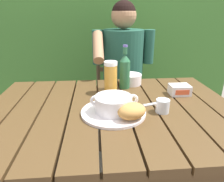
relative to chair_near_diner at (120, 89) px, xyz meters
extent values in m
cube|color=#4D361C|center=(-0.56, -0.87, 0.22)|extent=(0.13, 0.87, 0.04)
cube|color=#4D361C|center=(-0.42, -0.87, 0.22)|extent=(0.13, 0.87, 0.04)
cube|color=#4D361C|center=(-0.28, -0.87, 0.22)|extent=(0.13, 0.87, 0.04)
cube|color=#4D361C|center=(-0.15, -0.87, 0.22)|extent=(0.13, 0.87, 0.04)
cube|color=#4D361C|center=(-0.01, -0.87, 0.22)|extent=(0.13, 0.87, 0.04)
cube|color=#4D361C|center=(0.13, -0.87, 0.22)|extent=(0.13, 0.87, 0.04)
cube|color=#4D361C|center=(0.26, -0.87, 0.22)|extent=(0.13, 0.87, 0.04)
cube|color=#4D361C|center=(0.40, -0.87, 0.22)|extent=(0.13, 0.87, 0.04)
cube|color=#4D361C|center=(-0.15, -0.47, 0.16)|extent=(1.18, 0.03, 0.08)
cube|color=#4D361C|center=(-0.72, -0.48, -0.14)|extent=(0.06, 0.06, 0.69)
cube|color=#4D361C|center=(0.42, -0.48, -0.14)|extent=(0.06, 0.06, 0.69)
cube|color=#3E752E|center=(-0.15, 0.68, 0.39)|extent=(2.86, 0.60, 1.76)
cylinder|color=#4C3823|center=(-1.01, 0.83, 0.15)|extent=(0.10, 0.10, 1.28)
cylinder|color=#4C3823|center=(-0.65, 0.83, 0.22)|extent=(0.10, 0.10, 1.40)
cylinder|color=#4C3823|center=(-0.61, 0.83, 0.30)|extent=(0.10, 0.10, 1.56)
cylinder|color=#4C3B26|center=(0.20, -0.25, -0.26)|extent=(0.04, 0.04, 0.45)
cylinder|color=#4C3B26|center=(-0.20, -0.25, -0.26)|extent=(0.04, 0.04, 0.45)
cylinder|color=#4C3B26|center=(0.20, 0.13, -0.26)|extent=(0.04, 0.04, 0.45)
cylinder|color=#4C3B26|center=(-0.20, 0.13, -0.26)|extent=(0.04, 0.04, 0.45)
cube|color=#4C3B26|center=(0.00, -0.06, -0.03)|extent=(0.43, 0.42, 0.02)
cylinder|color=#4C3B26|center=(0.20, 0.13, 0.25)|extent=(0.04, 0.04, 0.56)
cylinder|color=#4C3B26|center=(-0.20, 0.13, 0.25)|extent=(0.04, 0.04, 0.56)
cube|color=#4C3B26|center=(0.00, 0.13, 0.16)|extent=(0.39, 0.02, 0.04)
cube|color=#4C3B26|center=(0.00, 0.13, 0.30)|extent=(0.39, 0.02, 0.04)
cube|color=#4C3B26|center=(0.00, 0.13, 0.44)|extent=(0.39, 0.02, 0.04)
cylinder|color=#1F4E3C|center=(0.08, -0.36, -0.26)|extent=(0.11, 0.11, 0.45)
cylinder|color=#1F4E3C|center=(0.08, -0.26, 0.02)|extent=(0.13, 0.40, 0.13)
cylinder|color=#1F4E3C|center=(-0.09, -0.36, -0.26)|extent=(0.11, 0.11, 0.45)
cylinder|color=#1F4E3C|center=(-0.09, -0.26, 0.02)|extent=(0.13, 0.40, 0.13)
cylinder|color=#1F4E3C|center=(0.00, -0.16, 0.29)|extent=(0.32, 0.32, 0.52)
sphere|color=#A0734F|center=(0.00, -0.16, 0.65)|extent=(0.19, 0.19, 0.19)
sphere|color=black|center=(0.00, -0.16, 0.67)|extent=(0.18, 0.18, 0.18)
cylinder|color=#1F4E3C|center=(0.20, -0.18, 0.42)|extent=(0.08, 0.08, 0.26)
cylinder|color=#1F4E3C|center=(-0.20, -0.18, 0.42)|extent=(0.08, 0.08, 0.26)
cylinder|color=#A0734F|center=(-0.20, -0.34, 0.45)|extent=(0.07, 0.25, 0.21)
cylinder|color=white|center=(-0.14, -0.93, 0.25)|extent=(0.30, 0.30, 0.01)
cylinder|color=white|center=(-0.14, -0.93, 0.29)|extent=(0.17, 0.17, 0.07)
cylinder|color=#994828|center=(-0.14, -0.93, 0.30)|extent=(0.15, 0.15, 0.01)
torus|color=white|center=(-0.23, -0.93, 0.31)|extent=(0.05, 0.01, 0.05)
torus|color=white|center=(-0.06, -0.93, 0.31)|extent=(0.05, 0.01, 0.05)
ellipsoid|color=#C38B44|center=(-0.08, -1.01, 0.29)|extent=(0.15, 0.13, 0.07)
cylinder|color=gold|center=(-0.14, -0.67, 0.32)|extent=(0.07, 0.07, 0.16)
cylinder|color=white|center=(-0.14, -0.67, 0.41)|extent=(0.07, 0.07, 0.02)
cylinder|color=#28623C|center=(-0.05, -0.61, 0.32)|extent=(0.06, 0.06, 0.17)
cone|color=#28623C|center=(-0.05, -0.61, 0.43)|extent=(0.06, 0.06, 0.04)
cylinder|color=#28623C|center=(-0.05, -0.61, 0.47)|extent=(0.02, 0.02, 0.04)
cylinder|color=#5D52A0|center=(-0.05, -0.61, 0.49)|extent=(0.03, 0.03, 0.01)
cylinder|color=silver|center=(0.08, -0.94, 0.27)|extent=(0.06, 0.06, 0.06)
cube|color=white|center=(0.24, -0.74, 0.27)|extent=(0.11, 0.08, 0.06)
cube|color=#E15731|center=(0.24, -0.78, 0.27)|extent=(0.08, 0.00, 0.03)
cube|color=silver|center=(0.03, -0.86, 0.24)|extent=(0.12, 0.05, 0.00)
cube|color=black|center=(-0.03, -0.88, 0.24)|extent=(0.07, 0.04, 0.01)
cylinder|color=white|center=(0.00, -0.54, 0.27)|extent=(0.14, 0.14, 0.06)
camera|label=1|loc=(-0.22, -1.76, 0.67)|focal=32.60mm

